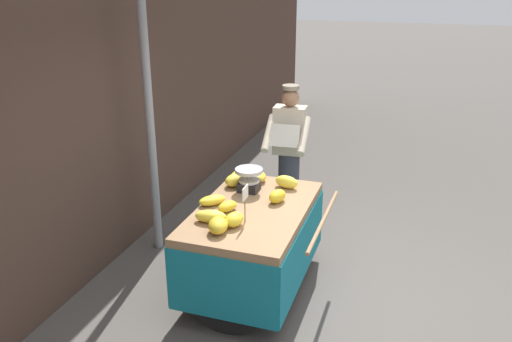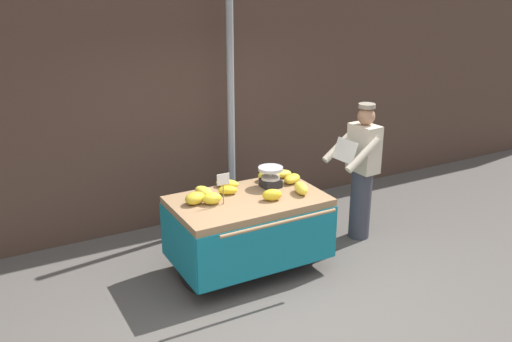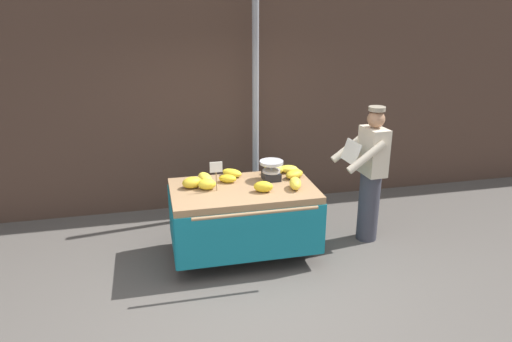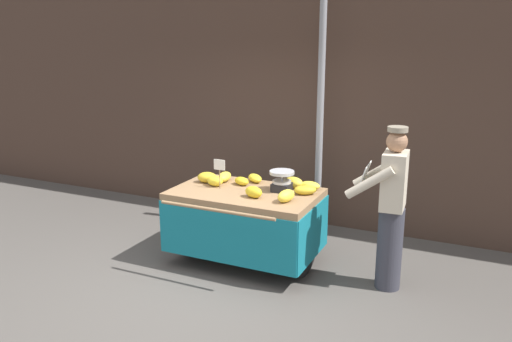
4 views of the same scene
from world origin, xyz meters
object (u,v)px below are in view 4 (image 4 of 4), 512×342
object	(u,v)px
vendor_person	(391,208)
banana_bunch_9	(286,196)
street_pole	(320,111)
banana_bunch_1	(310,185)
banana_bunch_2	(305,190)
banana_bunch_8	(294,182)
banana_bunch_4	(207,177)
banana_bunch_7	(242,181)
banana_bunch_3	(224,177)
banana_cart	(245,211)
banana_bunch_5	(215,181)
weighing_scale	(282,181)
banana_bunch_0	(254,192)
price_sign	(219,168)
banana_bunch_6	(255,178)

from	to	relation	value
vendor_person	banana_bunch_9	bearing A→B (deg)	-166.39
street_pole	banana_bunch_1	size ratio (longest dim) A/B	13.68
banana_bunch_2	vendor_person	distance (m)	0.95
banana_bunch_8	street_pole	bearing A→B (deg)	90.55
banana_bunch_4	banana_bunch_7	bearing A→B (deg)	10.69
banana_bunch_3	banana_bunch_4	bearing A→B (deg)	-139.77
street_pole	banana_bunch_1	xyz separation A→B (m)	(0.20, -0.92, -0.72)
banana_cart	street_pole	bearing A→B (deg)	71.03
street_pole	vendor_person	world-z (taller)	street_pole
banana_bunch_5	vendor_person	size ratio (longest dim) A/B	0.12
banana_bunch_1	banana_bunch_9	xyz separation A→B (m)	(-0.08, -0.54, 0.02)
weighing_scale	banana_bunch_3	distance (m)	0.79
banana_bunch_0	banana_bunch_5	xyz separation A→B (m)	(-0.60, 0.22, -0.00)
banana_bunch_8	banana_bunch_5	bearing A→B (deg)	-159.94
weighing_scale	banana_bunch_5	distance (m)	0.80
banana_cart	banana_bunch_1	world-z (taller)	banana_bunch_1
banana_bunch_2	banana_bunch_7	bearing A→B (deg)	177.13
street_pole	banana_bunch_3	distance (m)	1.51
banana_bunch_3	banana_bunch_4	world-z (taller)	banana_bunch_4
banana_cart	banana_bunch_4	world-z (taller)	banana_bunch_4
banana_bunch_7	street_pole	bearing A→B (deg)	61.68
banana_cart	price_sign	distance (m)	0.58
weighing_scale	banana_bunch_4	world-z (taller)	weighing_scale
banana_cart	banana_bunch_7	distance (m)	0.38
street_pole	banana_bunch_5	xyz separation A→B (m)	(-0.85, -1.25, -0.70)
banana_bunch_9	banana_bunch_0	bearing A→B (deg)	-178.38
banana_bunch_0	banana_bunch_7	distance (m)	0.51
banana_bunch_1	banana_bunch_2	world-z (taller)	banana_bunch_2
weighing_scale	banana_bunch_6	world-z (taller)	weighing_scale
weighing_scale	banana_bunch_3	world-z (taller)	weighing_scale
price_sign	banana_bunch_6	size ratio (longest dim) A/B	1.28
banana_bunch_8	vendor_person	world-z (taller)	vendor_person
banana_bunch_3	banana_bunch_8	distance (m)	0.86
banana_cart	banana_bunch_8	bearing A→B (deg)	37.67
price_sign	banana_bunch_9	size ratio (longest dim) A/B	1.36
banana_bunch_3	banana_bunch_8	world-z (taller)	banana_bunch_8
banana_bunch_3	vendor_person	xyz separation A→B (m)	(2.01, -0.18, -0.06)
banana_bunch_7	vendor_person	xyz separation A→B (m)	(1.75, -0.12, -0.05)
street_pole	banana_bunch_8	bearing A→B (deg)	-89.45
street_pole	banana_bunch_8	size ratio (longest dim) A/B	13.56
weighing_scale	banana_bunch_5	world-z (taller)	weighing_scale
banana_bunch_2	banana_bunch_6	bearing A→B (deg)	162.33
banana_bunch_0	banana_bunch_3	bearing A→B (deg)	143.48
banana_bunch_7	price_sign	bearing A→B (deg)	-125.00
banana_bunch_3	banana_bunch_6	distance (m)	0.37
banana_bunch_2	banana_bunch_4	xyz separation A→B (m)	(-1.22, -0.04, 0.01)
banana_bunch_4	banana_bunch_7	distance (m)	0.43
banana_bunch_2	banana_bunch_7	size ratio (longest dim) A/B	1.19
banana_bunch_4	price_sign	bearing A→B (deg)	-31.12
banana_bunch_6	banana_bunch_7	world-z (taller)	banana_bunch_7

